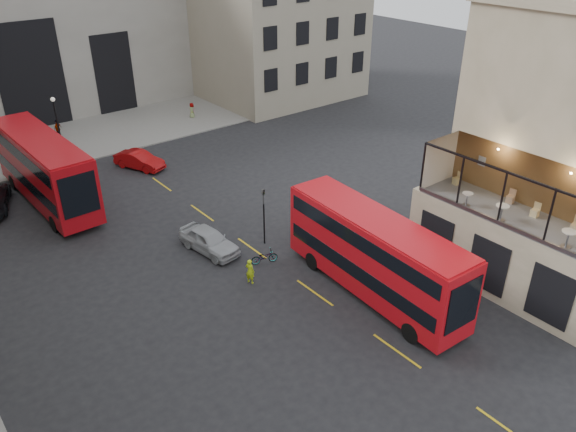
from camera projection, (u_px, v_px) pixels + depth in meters
ground at (423, 334)px, 28.11m from camera, size 140.00×140.00×0.00m
host_building_main at (561, 143)px, 29.85m from camera, size 7.26×11.40×15.10m
host_frontage at (505, 252)px, 30.60m from camera, size 3.00×11.00×4.50m
cafe_floor at (513, 215)px, 29.50m from camera, size 3.00×10.00×0.10m
gateway at (5, 21)px, 53.72m from camera, size 35.00×10.60×18.00m
pavement_far at (49, 144)px, 50.80m from camera, size 40.00×12.00×0.12m
traffic_light_near at (264, 210)px, 34.61m from camera, size 0.16×0.20×3.80m
street_lamp_b at (59, 131)px, 46.94m from camera, size 0.36×0.36×5.33m
bus_near at (375, 252)px, 29.92m from camera, size 3.32×11.83×4.67m
bus_far at (44, 166)px, 39.43m from camera, size 3.25×12.70×5.04m
car_a at (209, 240)px, 34.64m from camera, size 2.39×4.59×1.49m
car_b at (139, 160)px, 45.85m from camera, size 3.13×4.56×1.42m
bicycle at (264, 257)px, 33.56m from camera, size 1.73×1.09×0.86m
cyclist at (250, 271)px, 31.62m from camera, size 0.55×0.66×1.54m
pedestrian_c at (58, 129)px, 52.01m from camera, size 1.06×0.92×1.71m
pedestrian_d at (192, 111)px, 56.98m from camera, size 0.59×0.83×1.58m
cafe_table_near at (568, 236)px, 26.38m from camera, size 0.69×0.69×0.86m
cafe_table_mid at (502, 210)px, 28.70m from camera, size 0.68×0.68×0.85m
cafe_table_far at (467, 197)px, 30.19m from camera, size 0.58×0.58×0.72m
cafe_chair_a at (576, 228)px, 27.61m from camera, size 0.52×0.52×0.94m
cafe_chair_b at (535, 212)px, 29.21m from camera, size 0.40×0.40×0.75m
cafe_chair_c at (510, 199)px, 30.59m from camera, size 0.43×0.43×0.76m
cafe_chair_d at (457, 181)px, 32.64m from camera, size 0.46×0.46×0.77m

